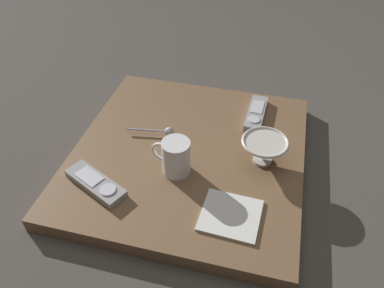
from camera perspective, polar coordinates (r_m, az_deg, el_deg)
The scene contains 8 objects.
ground_plane at distance 1.06m, azimuth -0.52°, elevation -2.64°, with size 6.00×6.00×0.00m, color #47423D.
table at distance 1.04m, azimuth -0.53°, elevation -1.82°, with size 0.61×0.64×0.04m.
cereal_bowl at distance 0.99m, azimuth 10.77°, elevation -0.86°, with size 0.12×0.12×0.07m.
coffee_mug at distance 0.94m, azimuth -2.52°, elevation -1.98°, with size 0.10×0.07×0.10m.
teaspoon at distance 1.07m, azimuth -4.08°, elevation 1.91°, with size 0.13×0.03×0.03m.
tv_remote_near at distance 1.15m, azimuth 9.60°, elevation 4.57°, with size 0.06×0.17×0.02m.
tv_remote_far at distance 0.96m, azimuth -14.28°, elevation -5.74°, with size 0.18×0.12×0.02m.
folded_napkin at distance 0.88m, azimuth 5.81°, elevation -10.60°, with size 0.14×0.13×0.01m.
Camera 1 is at (0.20, -0.73, 0.74)m, focal length 35.46 mm.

